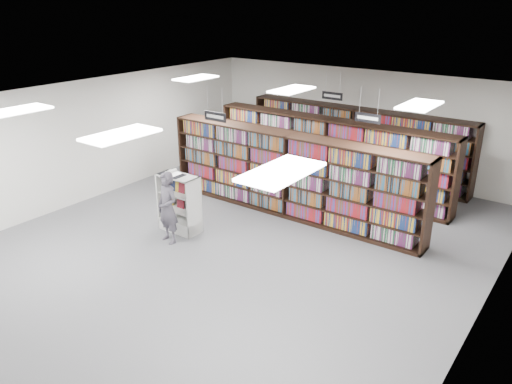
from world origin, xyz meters
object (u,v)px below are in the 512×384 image
Objects in this scene: bookshelf_row_near at (290,175)px; open_book at (171,173)px; endcap_display at (181,211)px; shopper at (168,208)px.

open_book is at bearing -126.62° from bookshelf_row_near.
bookshelf_row_near is 5.08× the size of endcap_display.
shopper is at bearing -54.75° from open_book.
bookshelf_row_near is 11.38× the size of open_book.
endcap_display is at bearing 27.60° from open_book.
shopper is (0.20, -0.60, 0.35)m from endcap_display.
shopper is (-1.37, -2.85, -0.23)m from bookshelf_row_near.
shopper reaches higher than endcap_display.
open_book is at bearing 134.11° from shopper.
bookshelf_row_near is 4.26× the size of shopper.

